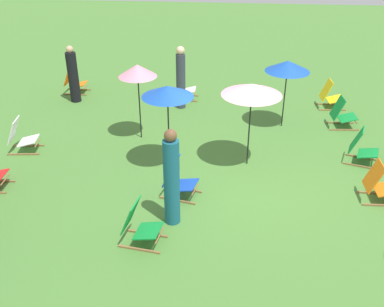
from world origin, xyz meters
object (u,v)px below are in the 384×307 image
Objects in this scene: deckchair_1 at (178,180)px; deckchair_2 at (362,148)px; deckchair_9 at (74,81)px; person_1 at (73,76)px; umbrella_0 at (252,90)px; umbrella_1 at (167,92)px; deckchair_4 at (379,184)px; umbrella_2 at (288,66)px; deckchair_12 at (342,114)px; deckchair_3 at (330,96)px; deckchair_6 at (183,87)px; deckchair_0 at (139,225)px; deckchair_7 at (21,137)px; person_0 at (172,180)px; umbrella_4 at (137,71)px; person_3 at (181,78)px.

deckchair_1 and deckchair_2 have the same top height.
deckchair_9 is 0.85m from person_1.
umbrella_1 reaches higher than umbrella_0.
umbrella_2 reaches higher than deckchair_4.
deckchair_1 is at bearing 128.75° from deckchair_12.
umbrella_0 is at bearing 114.57° from deckchair_2.
deckchair_3 is 1.00× the size of deckchair_6.
deckchair_0 is at bearing 150.59° from umbrella_2.
deckchair_6 and deckchair_7 have the same top height.
deckchair_9 is (3.87, -0.01, 0.00)m from deckchair_7.
deckchair_9 is at bearing 35.34° from deckchair_0.
deckchair_0 is 0.97m from person_0.
deckchair_1 is at bearing 9.23° from person_1.
umbrella_4 is at bearing 19.62° from deckchair_0.
deckchair_0 is at bearing -138.45° from deckchair_7.
deckchair_2 is 2.96m from umbrella_0.
deckchair_4 and deckchair_6 have the same top height.
umbrella_1 is 1.14× the size of person_1.
umbrella_4 reaches higher than person_3.
person_1 is (2.99, 7.67, 0.43)m from deckchair_2.
person_0 reaches higher than deckchair_6.
deckchair_6 is at bearing 65.95° from deckchair_12.
deckchair_9 is 5.78m from umbrella_1.
person_3 is (-0.38, 4.30, 0.52)m from deckchair_3.
deckchair_7 is at bearing 109.16° from deckchair_2.
person_1 reaches higher than deckchair_3.
umbrella_0 is at bearing 155.87° from umbrella_2.
deckchair_0 is 4.79m from deckchair_4.
deckchair_0 is 1.00× the size of deckchair_12.
person_1 reaches higher than deckchair_2.
deckchair_2 is 5.67m from deckchair_6.
deckchair_2 is 1.04× the size of deckchair_6.
deckchair_0 is at bearing -138.44° from person_0.
deckchair_6 is (5.01, 4.46, 0.00)m from deckchair_4.
person_0 reaches higher than umbrella_2.
umbrella_0 is 1.01× the size of person_0.
umbrella_2 is (2.42, -2.70, -0.15)m from umbrella_1.
deckchair_4 is 0.46× the size of person_3.
person_0 is (-0.87, 0.00, 0.55)m from deckchair_1.
deckchair_4 is at bearing -113.71° from umbrella_4.
deckchair_1 is 1.02× the size of deckchair_12.
deckchair_0 and deckchair_2 have the same top height.
deckchair_2 is 0.45× the size of umbrella_4.
deckchair_12 is 0.46× the size of umbrella_2.
deckchair_3 is 7.79m from deckchair_9.
umbrella_0 is 6.15m from person_1.
deckchair_0 is at bearing 176.72° from umbrella_1.
umbrella_2 is at bearing 24.94° from deckchair_4.
deckchair_9 is at bearing 55.76° from deckchair_4.
umbrella_0 is (2.93, -1.90, 1.43)m from deckchair_0.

